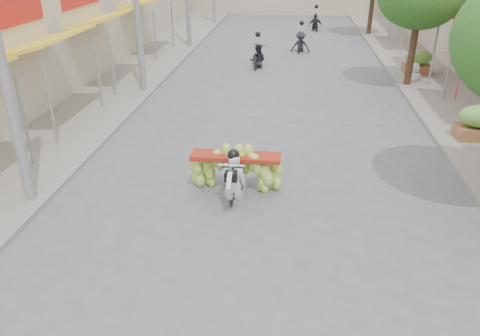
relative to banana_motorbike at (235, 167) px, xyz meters
The scene contains 12 objects.
ground 4.10m from the banana_motorbike, 79.90° to the right, with size 120.00×120.00×0.00m, color #56575B.
sidewalk_left 12.71m from the banana_motorbike, 119.72° to the left, with size 4.00×60.00×0.12m, color gray.
sidewalk_right 13.46m from the banana_motorbike, 55.03° to the left, with size 4.00×60.00×0.12m, color gray.
shophouse_row_left 15.24m from the banana_motorbike, 138.43° to the left, with size 9.77×40.00×6.00m.
produce_crate_mid 7.99m from the banana_motorbike, 30.20° to the left, with size 1.20×0.88×1.16m.
produce_crate_far 13.86m from the banana_motorbike, 60.11° to the left, with size 1.20×0.88×1.16m.
banana_motorbike is the anchor object (origin of this frame).
market_umbrella 9.12m from the banana_motorbike, 41.05° to the left, with size 1.93×1.93×1.66m.
pedestrian 12.51m from the banana_motorbike, 58.58° to the left, with size 0.78×0.50×1.51m.
bg_motorbike_a 12.72m from the banana_motorbike, 91.91° to the left, with size 0.83×1.84×1.95m.
bg_motorbike_b 16.52m from the banana_motorbike, 84.22° to the left, with size 1.10×1.62×1.95m.
bg_motorbike_c 23.88m from the banana_motorbike, 83.47° to the left, with size 1.04×1.68×1.95m.
Camera 1 is at (0.52, -5.95, 5.53)m, focal length 35.00 mm.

